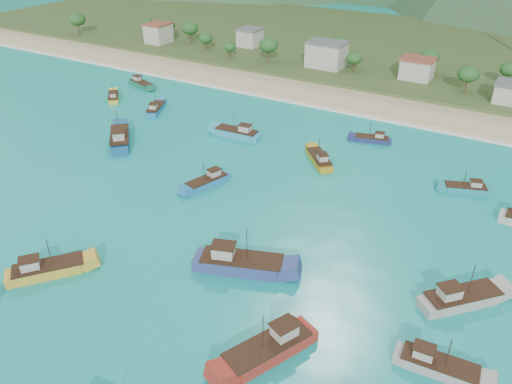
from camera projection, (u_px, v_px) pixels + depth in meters
The scene contains 20 objects.
ground at pixel (234, 275), 72.61m from camera, with size 600.00×600.00×0.00m, color #0B8083.
beach at pixel (395, 108), 131.47m from camera, with size 400.00×18.00×1.20m, color beige.
land at pixel (447, 55), 176.92m from camera, with size 400.00×110.00×2.40m, color #385123.
surf_line at pixel (384, 120), 124.39m from camera, with size 400.00×2.50×0.08m, color white.
village at pixel (470, 76), 140.84m from camera, with size 219.83×23.86×7.35m.
vegetation at pixel (393, 62), 150.44m from camera, with size 276.55×26.00×8.61m.
boat_0 at pixel (114, 98), 137.12m from camera, with size 7.91×8.05×5.15m.
boat_4 at pixel (207, 182), 95.45m from camera, with size 5.31×9.78×5.54m.
boat_8 at pixel (47, 270), 72.38m from camera, with size 9.44×10.62×6.51m.
boat_10 at pixel (461, 299), 67.02m from camera, with size 10.33×10.71×6.79m.
boat_12 at pixel (120, 139), 111.85m from camera, with size 11.84×12.31×7.79m.
boat_13 at pixel (141, 84), 146.92m from camera, with size 9.82×5.31×5.56m.
boat_14 at pixel (237, 134), 115.15m from camera, with size 11.13×3.93×6.47m.
boat_16 at pixel (372, 140), 112.89m from camera, with size 8.61×4.42×4.88m.
boat_18 at pixel (437, 366), 57.53m from camera, with size 9.84×3.53×5.71m.
boat_20 at pixel (466, 189), 93.47m from camera, with size 8.62×5.11×4.89m.
boat_21 at pixel (156, 109), 129.09m from camera, with size 6.52×9.82×5.62m.
boat_22 at pixel (240, 264), 73.19m from camera, with size 13.97×8.31×7.93m.
boat_27 at pixel (319, 160), 103.59m from camera, with size 8.65×9.20×5.77m.
boat_28 at pixel (269, 349), 59.36m from camera, with size 8.36×12.61×7.22m.
Camera 1 is at (31.57, -47.19, 46.98)m, focal length 35.00 mm.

